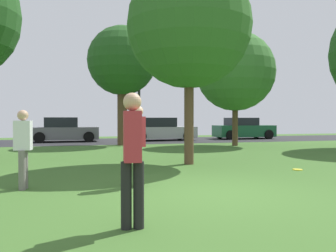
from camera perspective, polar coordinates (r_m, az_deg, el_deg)
name	(u,v)px	position (r m, az deg, el deg)	size (l,w,h in m)	color
ground_plane	(212,193)	(6.93, 7.19, -10.63)	(44.00, 44.00, 0.00)	#3D6628
road_strip	(113,141)	(22.45, -8.85, -2.43)	(44.00, 6.40, 0.01)	#28282B
maple_tree_far	(235,72)	(19.00, 10.81, 8.63)	(4.14, 4.14, 5.96)	brown
oak_tree_right	(189,26)	(11.37, 3.42, 15.76)	(3.86, 3.86, 6.22)	brown
oak_tree_left	(122,62)	(19.24, -7.42, 10.28)	(3.67, 3.67, 6.35)	brown
person_thrower	(23,146)	(7.67, -22.35, -2.98)	(0.35, 0.30, 1.59)	slate
person_catcher	(138,142)	(7.39, -4.89, -2.57)	(0.35, 0.30, 1.69)	black
person_bystander	(132,153)	(4.57, -5.77, -4.38)	(0.30, 0.34, 1.75)	black
frisbee_disc	(298,170)	(10.44, 20.18, -6.62)	(0.27, 0.27, 0.03)	yellow
parked_car_grey	(64,131)	(22.57, -16.46, -0.74)	(4.00, 1.97, 1.50)	slate
parked_car_silver	(161,130)	(23.04, -1.21, -0.66)	(4.37, 2.08, 1.48)	#B7B7BC
parked_car_green	(243,129)	(25.44, 12.06, -0.50)	(4.15, 1.95, 1.48)	#195633
street_lamp_post	(139,103)	(18.81, -4.69, 3.73)	(0.14, 0.14, 4.50)	#2D2D33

